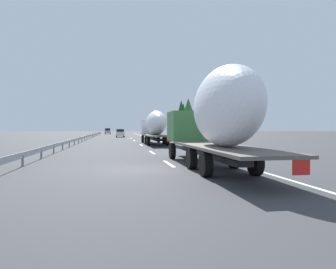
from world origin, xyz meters
The scene contains 19 objects.
ground_plane centered at (40.00, 0.00, 0.00)m, with size 260.00×260.00×0.00m, color #38383A.
lane_stripe_0 centered at (2.00, -1.80, 0.00)m, with size 3.20×0.20×0.01m, color white.
lane_stripe_1 centered at (10.06, -1.80, 0.00)m, with size 3.20×0.20×0.01m, color white.
lane_stripe_2 centered at (20.89, -1.80, 0.00)m, with size 3.20×0.20×0.01m, color white.
lane_stripe_3 centered at (34.29, -1.80, 0.00)m, with size 3.20×0.20×0.01m, color white.
lane_stripe_4 centered at (45.62, -1.80, 0.00)m, with size 3.20×0.20×0.01m, color white.
lane_stripe_5 centered at (43.86, -1.80, 0.00)m, with size 3.20×0.20×0.01m, color white.
edge_line_right centered at (45.00, -5.50, 0.00)m, with size 110.00×0.20×0.01m, color white.
truck_lead centered at (22.28, -3.60, 2.36)m, with size 13.64×2.55×4.07m.
truck_trailing centered at (-0.71, -3.60, 2.62)m, with size 14.05×2.55×4.74m.
car_white_van centered at (53.38, 0.17, 0.91)m, with size 4.67×1.86×1.77m.
car_silver_hatch centered at (88.39, 3.76, 0.96)m, with size 4.52×1.86×1.91m.
road_sign centered at (39.58, -6.70, 2.30)m, with size 0.10×0.90×3.34m.
tree_0 centered at (49.23, -13.26, 4.47)m, with size 3.15×3.15×7.33m.
tree_1 centered at (30.56, -9.83, 4.11)m, with size 3.43×3.43×6.58m.
tree_2 centered at (47.17, -12.35, 4.92)m, with size 3.29×3.29×7.86m.
tree_3 centered at (13.14, -9.81, 3.51)m, with size 3.29×3.29×5.61m.
tree_4 centered at (83.84, -10.72, 3.84)m, with size 3.25×3.25×5.90m.
guardrail_median centered at (43.00, 6.00, 0.58)m, with size 94.00×0.10×0.76m.
Camera 1 is at (-14.91, 1.17, 2.03)m, focal length 32.57 mm.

